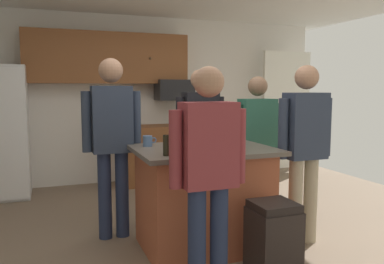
{
  "coord_description": "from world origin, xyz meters",
  "views": [
    {
      "loc": [
        -1.28,
        -3.43,
        1.47
      ],
      "look_at": [
        0.04,
        0.16,
        1.05
      ],
      "focal_mm": 36.78,
      "sensor_mm": 36.0,
      "label": 1
    }
  ],
  "objects_px": {
    "person_guest_left": "(112,135)",
    "glass_dark_ale": "(167,145)",
    "tumbler_amber": "(232,143)",
    "mug_blue_stoneware": "(148,141)",
    "glass_pilsner": "(191,144)",
    "person_guest_by_door": "(257,140)",
    "person_guest_right": "(305,142)",
    "serving_tray": "(195,145)",
    "kitchen_island": "(203,197)",
    "person_elder_center": "(208,166)",
    "microwave_over_range": "(174,90)",
    "glass_short_whisky": "(241,138)",
    "glass_stout_tall": "(239,141)",
    "trash_bin": "(273,241)",
    "mug_ceramic_white": "(169,146)",
    "person_host_foreground": "(200,133)"
  },
  "relations": [
    {
      "from": "person_guest_left",
      "to": "glass_dark_ale",
      "type": "xyz_separation_m",
      "value": [
        0.3,
        -0.83,
        -0.0
      ]
    },
    {
      "from": "tumbler_amber",
      "to": "mug_blue_stoneware",
      "type": "relative_size",
      "value": 1.14
    },
    {
      "from": "glass_dark_ale",
      "to": "mug_blue_stoneware",
      "type": "height_order",
      "value": "glass_dark_ale"
    },
    {
      "from": "person_guest_left",
      "to": "tumbler_amber",
      "type": "distance_m",
      "value": 1.21
    },
    {
      "from": "tumbler_amber",
      "to": "glass_dark_ale",
      "type": "bearing_deg",
      "value": -177.18
    },
    {
      "from": "glass_pilsner",
      "to": "mug_blue_stoneware",
      "type": "distance_m",
      "value": 0.53
    },
    {
      "from": "person_guest_by_door",
      "to": "tumbler_amber",
      "type": "height_order",
      "value": "person_guest_by_door"
    },
    {
      "from": "person_guest_right",
      "to": "tumbler_amber",
      "type": "relative_size",
      "value": 11.35
    },
    {
      "from": "mug_blue_stoneware",
      "to": "serving_tray",
      "type": "distance_m",
      "value": 0.44
    },
    {
      "from": "kitchen_island",
      "to": "glass_pilsner",
      "type": "xyz_separation_m",
      "value": [
        -0.19,
        -0.2,
        0.53
      ]
    },
    {
      "from": "kitchen_island",
      "to": "glass_dark_ale",
      "type": "relative_size",
      "value": 7.41
    },
    {
      "from": "person_elder_center",
      "to": "kitchen_island",
      "type": "bearing_deg",
      "value": -0.0
    },
    {
      "from": "microwave_over_range",
      "to": "person_guest_left",
      "type": "xyz_separation_m",
      "value": [
        -1.3,
        -2.11,
        -0.43
      ]
    },
    {
      "from": "person_guest_by_door",
      "to": "serving_tray",
      "type": "relative_size",
      "value": 3.65
    },
    {
      "from": "microwave_over_range",
      "to": "mug_blue_stoneware",
      "type": "bearing_deg",
      "value": -113.04
    },
    {
      "from": "glass_short_whisky",
      "to": "microwave_over_range",
      "type": "bearing_deg",
      "value": 85.78
    },
    {
      "from": "tumbler_amber",
      "to": "glass_stout_tall",
      "type": "distance_m",
      "value": 0.12
    },
    {
      "from": "kitchen_island",
      "to": "glass_short_whisky",
      "type": "distance_m",
      "value": 0.65
    },
    {
      "from": "microwave_over_range",
      "to": "trash_bin",
      "type": "distance_m",
      "value": 3.6
    },
    {
      "from": "glass_pilsner",
      "to": "mug_ceramic_white",
      "type": "relative_size",
      "value": 1.13
    },
    {
      "from": "person_guest_left",
      "to": "kitchen_island",
      "type": "bearing_deg",
      "value": 0.0
    },
    {
      "from": "kitchen_island",
      "to": "person_elder_center",
      "type": "xyz_separation_m",
      "value": [
        -0.28,
        -0.79,
        0.46
      ]
    },
    {
      "from": "microwave_over_range",
      "to": "person_guest_left",
      "type": "height_order",
      "value": "person_guest_left"
    },
    {
      "from": "microwave_over_range",
      "to": "glass_stout_tall",
      "type": "distance_m",
      "value": 2.89
    },
    {
      "from": "person_guest_right",
      "to": "glass_dark_ale",
      "type": "relative_size",
      "value": 10.11
    },
    {
      "from": "person_elder_center",
      "to": "person_guest_right",
      "type": "relative_size",
      "value": 0.96
    },
    {
      "from": "person_elder_center",
      "to": "glass_stout_tall",
      "type": "height_order",
      "value": "person_elder_center"
    },
    {
      "from": "person_guest_by_door",
      "to": "person_guest_left",
      "type": "bearing_deg",
      "value": -32.28
    },
    {
      "from": "microwave_over_range",
      "to": "serving_tray",
      "type": "height_order",
      "value": "microwave_over_range"
    },
    {
      "from": "serving_tray",
      "to": "trash_bin",
      "type": "height_order",
      "value": "serving_tray"
    },
    {
      "from": "person_guest_left",
      "to": "person_elder_center",
      "type": "bearing_deg",
      "value": -35.02
    },
    {
      "from": "person_guest_right",
      "to": "glass_pilsner",
      "type": "bearing_deg",
      "value": 12.44
    },
    {
      "from": "person_guest_right",
      "to": "tumbler_amber",
      "type": "bearing_deg",
      "value": 16.87
    },
    {
      "from": "glass_pilsner",
      "to": "mug_ceramic_white",
      "type": "distance_m",
      "value": 0.18
    },
    {
      "from": "microwave_over_range",
      "to": "glass_dark_ale",
      "type": "relative_size",
      "value": 3.35
    },
    {
      "from": "glass_pilsner",
      "to": "person_guest_right",
      "type": "bearing_deg",
      "value": -1.46
    },
    {
      "from": "serving_tray",
      "to": "person_elder_center",
      "type": "bearing_deg",
      "value": -104.29
    },
    {
      "from": "person_host_foreground",
      "to": "person_guest_right",
      "type": "relative_size",
      "value": 1.0
    },
    {
      "from": "glass_short_whisky",
      "to": "tumbler_amber",
      "type": "height_order",
      "value": "glass_short_whisky"
    },
    {
      "from": "person_host_foreground",
      "to": "glass_stout_tall",
      "type": "relative_size",
      "value": 11.96
    },
    {
      "from": "person_host_foreground",
      "to": "serving_tray",
      "type": "bearing_deg",
      "value": -5.4
    },
    {
      "from": "glass_pilsner",
      "to": "microwave_over_range",
      "type": "bearing_deg",
      "value": 75.16
    },
    {
      "from": "mug_ceramic_white",
      "to": "mug_blue_stoneware",
      "type": "xyz_separation_m",
      "value": [
        -0.08,
        0.41,
        -0.0
      ]
    },
    {
      "from": "glass_pilsner",
      "to": "tumbler_amber",
      "type": "height_order",
      "value": "tumbler_amber"
    },
    {
      "from": "mug_blue_stoneware",
      "to": "person_guest_right",
      "type": "bearing_deg",
      "value": -19.4
    },
    {
      "from": "glass_short_whisky",
      "to": "serving_tray",
      "type": "relative_size",
      "value": 0.36
    },
    {
      "from": "person_elder_center",
      "to": "mug_blue_stoneware",
      "type": "bearing_deg",
      "value": 28.84
    },
    {
      "from": "kitchen_island",
      "to": "person_guest_by_door",
      "type": "bearing_deg",
      "value": 29.31
    },
    {
      "from": "glass_pilsner",
      "to": "trash_bin",
      "type": "height_order",
      "value": "glass_pilsner"
    },
    {
      "from": "person_elder_center",
      "to": "glass_short_whisky",
      "type": "xyz_separation_m",
      "value": [
        0.64,
        0.75,
        0.08
      ]
    }
  ]
}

